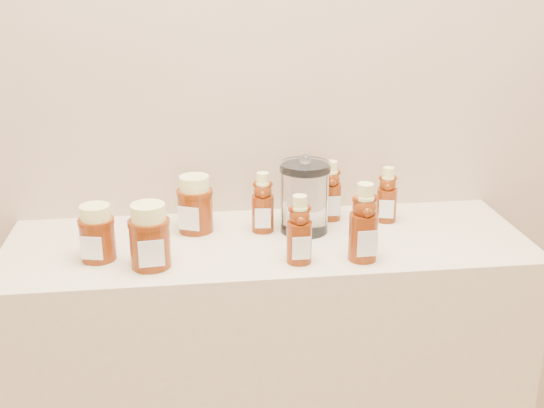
{
  "coord_description": "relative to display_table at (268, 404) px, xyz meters",
  "views": [
    {
      "loc": [
        -0.17,
        0.12,
        1.52
      ],
      "look_at": [
        0.01,
        1.52,
        1.0
      ],
      "focal_mm": 45.0,
      "sensor_mm": 36.0,
      "label": 1
    }
  ],
  "objects": [
    {
      "name": "wall_back",
      "position": [
        0.0,
        0.2,
        0.9
      ],
      "size": [
        3.5,
        0.02,
        2.7
      ],
      "primitive_type": "cube",
      "color": "tan",
      "rests_on": "ground"
    },
    {
      "name": "display_table",
      "position": [
        0.0,
        0.0,
        0.0
      ],
      "size": [
        1.2,
        0.4,
        0.9
      ],
      "primitive_type": "cube",
      "color": "beige",
      "rests_on": "ground"
    },
    {
      "name": "bear_bottle_back_left",
      "position": [
        -0.01,
        0.06,
        0.53
      ],
      "size": [
        0.06,
        0.06,
        0.16
      ],
      "primitive_type": null,
      "rotation": [
        0.0,
        0.0,
        -0.12
      ],
      "color": "#5E1E07",
      "rests_on": "display_table"
    },
    {
      "name": "bear_bottle_back_mid",
      "position": [
        0.17,
        0.12,
        0.53
      ],
      "size": [
        0.06,
        0.06,
        0.17
      ],
      "primitive_type": null,
      "rotation": [
        0.0,
        0.0,
        0.01
      ],
      "color": "#5E1E07",
      "rests_on": "display_table"
    },
    {
      "name": "bear_bottle_back_right",
      "position": [
        0.3,
        0.09,
        0.53
      ],
      "size": [
        0.07,
        0.07,
        0.15
      ],
      "primitive_type": null,
      "rotation": [
        0.0,
        0.0,
        -0.28
      ],
      "color": "#5E1E07",
      "rests_on": "display_table"
    },
    {
      "name": "bear_bottle_front_left",
      "position": [
        0.05,
        -0.12,
        0.53
      ],
      "size": [
        0.06,
        0.06,
        0.17
      ],
      "primitive_type": null,
      "rotation": [
        0.0,
        0.0,
        0.0
      ],
      "color": "#5E1E07",
      "rests_on": "display_table"
    },
    {
      "name": "bear_bottle_front_right",
      "position": [
        0.19,
        -0.13,
        0.55
      ],
      "size": [
        0.07,
        0.07,
        0.19
      ],
      "primitive_type": null,
      "rotation": [
        0.0,
        0.0,
        0.05
      ],
      "color": "#5E1E07",
      "rests_on": "display_table"
    },
    {
      "name": "honey_jar_left",
      "position": [
        -0.37,
        -0.05,
        0.51
      ],
      "size": [
        0.09,
        0.09,
        0.12
      ],
      "primitive_type": null,
      "rotation": [
        0.0,
        0.0,
        -0.24
      ],
      "color": "#5E1E07",
      "rests_on": "display_table"
    },
    {
      "name": "honey_jar_back",
      "position": [
        -0.16,
        0.08,
        0.52
      ],
      "size": [
        0.11,
        0.11,
        0.14
      ],
      "primitive_type": null,
      "rotation": [
        0.0,
        0.0,
        -0.41
      ],
      "color": "#5E1E07",
      "rests_on": "display_table"
    },
    {
      "name": "honey_jar_front",
      "position": [
        -0.26,
        -0.1,
        0.52
      ],
      "size": [
        0.1,
        0.1,
        0.14
      ],
      "primitive_type": null,
      "rotation": [
        0.0,
        0.0,
        0.1
      ],
      "color": "#5E1E07",
      "rests_on": "display_table"
    },
    {
      "name": "glass_canister",
      "position": [
        0.09,
        0.05,
        0.54
      ],
      "size": [
        0.15,
        0.15,
        0.18
      ],
      "primitive_type": null,
      "rotation": [
        0.0,
        0.0,
        -0.29
      ],
      "color": "white",
      "rests_on": "display_table"
    }
  ]
}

